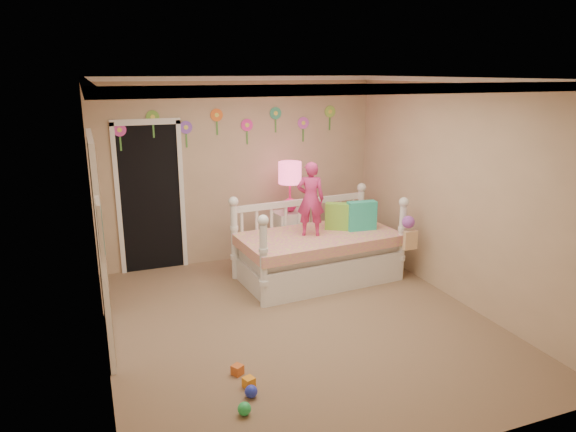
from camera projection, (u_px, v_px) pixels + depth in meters
name	position (u px, v px, depth m)	size (l,w,h in m)	color
floor	(299.00, 322.00, 5.79)	(4.00, 4.50, 0.01)	#7F684C
ceiling	(301.00, 78.00, 5.10)	(4.00, 4.50, 0.01)	white
back_wall	(239.00, 171.00, 7.47)	(4.00, 0.01, 2.60)	tan
left_wall	(95.00, 228.00, 4.75)	(0.01, 4.50, 2.60)	tan
right_wall	(458.00, 192.00, 6.14)	(0.01, 4.50, 2.60)	tan
crown_molding	(301.00, 81.00, 5.11)	(4.00, 4.50, 0.06)	white
daybed	(318.00, 238.00, 6.87)	(2.07, 1.11, 1.12)	white
pillow_turquoise	(362.00, 216.00, 6.97)	(0.39, 0.14, 0.39)	#26C2A9
pillow_lime	(340.00, 216.00, 7.00)	(0.38, 0.14, 0.36)	#83D13F
child	(311.00, 199.00, 6.67)	(0.35, 0.23, 0.96)	#CE2E74
nightstand	(290.00, 237.00, 7.53)	(0.45, 0.34, 0.75)	white
table_lamp	(290.00, 179.00, 7.30)	(0.32, 0.32, 0.71)	#FA217C
closet_doorway	(151.00, 197.00, 7.09)	(0.90, 0.04, 2.07)	black
flower_decals	(232.00, 126.00, 7.25)	(3.40, 0.02, 0.50)	#B2668C
mirror_closet	(101.00, 244.00, 5.10)	(0.07, 1.30, 2.10)	white
wall_picture	(100.00, 228.00, 3.88)	(0.05, 0.34, 0.42)	white
hanging_bag	(409.00, 234.00, 6.65)	(0.20, 0.16, 0.36)	beige
toy_scatter	(263.00, 365.00, 4.85)	(0.80, 1.30, 0.11)	#996666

